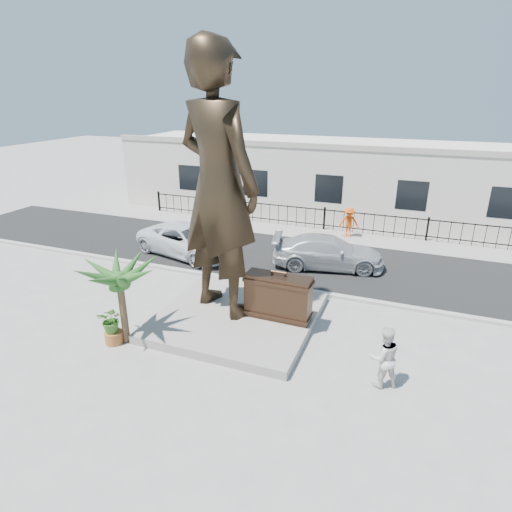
{
  "coord_description": "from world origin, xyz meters",
  "views": [
    {
      "loc": [
        4.82,
        -10.45,
        7.54
      ],
      "look_at": [
        0.0,
        2.0,
        2.3
      ],
      "focal_mm": 30.0,
      "sensor_mm": 36.0,
      "label": 1
    }
  ],
  "objects_px": {
    "statue": "(218,185)",
    "car_white": "(188,240)",
    "suitcase": "(278,297)",
    "tourist": "(384,357)"
  },
  "relations": [
    {
      "from": "tourist",
      "to": "car_white",
      "type": "distance_m",
      "value": 11.9
    },
    {
      "from": "statue",
      "to": "tourist",
      "type": "distance_m",
      "value": 7.13
    },
    {
      "from": "statue",
      "to": "tourist",
      "type": "height_order",
      "value": "statue"
    },
    {
      "from": "statue",
      "to": "suitcase",
      "type": "relative_size",
      "value": 3.98
    },
    {
      "from": "tourist",
      "to": "statue",
      "type": "bearing_deg",
      "value": -46.85
    },
    {
      "from": "suitcase",
      "to": "car_white",
      "type": "distance_m",
      "value": 7.81
    },
    {
      "from": "statue",
      "to": "car_white",
      "type": "xyz_separation_m",
      "value": [
        -4.08,
        4.77,
        -3.93
      ]
    },
    {
      "from": "statue",
      "to": "tourist",
      "type": "xyz_separation_m",
      "value": [
        5.71,
        -2.0,
        -3.78
      ]
    },
    {
      "from": "tourist",
      "to": "car_white",
      "type": "relative_size",
      "value": 0.34
    },
    {
      "from": "statue",
      "to": "suitcase",
      "type": "xyz_separation_m",
      "value": [
        2.09,
        -0.01,
        -3.59
      ]
    }
  ]
}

